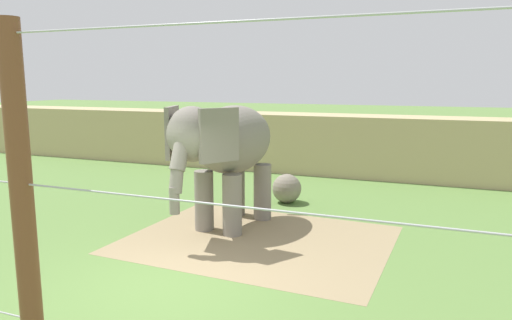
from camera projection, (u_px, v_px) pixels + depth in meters
The scene contains 6 objects.
ground_plane at pixel (171, 285), 7.63m from camera, with size 120.00×120.00×0.00m, color #5B7F3D.
dirt_patch at pixel (259, 239), 9.82m from camera, with size 5.26×4.17×0.01m, color #937F5B.
embankment_wall at pixel (325, 144), 16.94m from camera, with size 36.00×1.80×2.07m, color tan.
elephant at pixel (227, 146), 10.35m from camera, with size 1.73×3.73×2.77m.
enrichment_ball at pixel (287, 188), 12.75m from camera, with size 0.78×0.78×0.78m, color gray.
cable_fence at pixel (27, 209), 4.90m from camera, with size 11.39×0.23×3.86m.
Camera 1 is at (3.94, -6.18, 3.24)m, focal length 33.29 mm.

